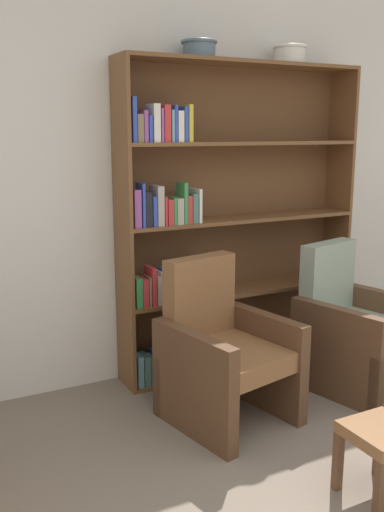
{
  "coord_description": "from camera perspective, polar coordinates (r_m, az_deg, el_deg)",
  "views": [
    {
      "loc": [
        -2.03,
        -1.0,
        1.71
      ],
      "look_at": [
        -0.45,
        2.06,
        0.95
      ],
      "focal_mm": 40.0,
      "sensor_mm": 36.0,
      "label": 1
    }
  ],
  "objects": [
    {
      "name": "armchair_leather",
      "position": [
        3.46,
        3.11,
        -9.61
      ],
      "size": [
        0.76,
        0.8,
        0.96
      ],
      "rotation": [
        0.0,
        0.0,
        3.34
      ],
      "color": "brown",
      "rests_on": "ground"
    },
    {
      "name": "bowl_terracotta",
      "position": [
        4.29,
        9.74,
        19.33
      ],
      "size": [
        0.24,
        0.24,
        0.13
      ],
      "color": "silver",
      "rests_on": "bookshelf"
    },
    {
      "name": "bowl_sage",
      "position": [
        3.91,
        0.71,
        20.08
      ],
      "size": [
        0.24,
        0.24,
        0.11
      ],
      "color": "slate",
      "rests_on": "bookshelf"
    },
    {
      "name": "wall_back",
      "position": [
        4.16,
        2.09,
        7.79
      ],
      "size": [
        12.0,
        0.06,
        2.75
      ],
      "color": "silver",
      "rests_on": "ground"
    },
    {
      "name": "bookshelf",
      "position": [
        4.03,
        2.67,
        2.75
      ],
      "size": [
        1.81,
        0.3,
        2.17
      ],
      "color": "brown",
      "rests_on": "ground"
    },
    {
      "name": "footstool",
      "position": [
        2.94,
        18.41,
        -17.22
      ],
      "size": [
        0.31,
        0.31,
        0.36
      ],
      "color": "brown",
      "rests_on": "ground"
    },
    {
      "name": "armchair_cushioned",
      "position": [
        4.05,
        15.75,
        -6.79
      ],
      "size": [
        0.79,
        0.82,
        0.96
      ],
      "rotation": [
        0.0,
        0.0,
        3.39
      ],
      "color": "brown",
      "rests_on": "ground"
    }
  ]
}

